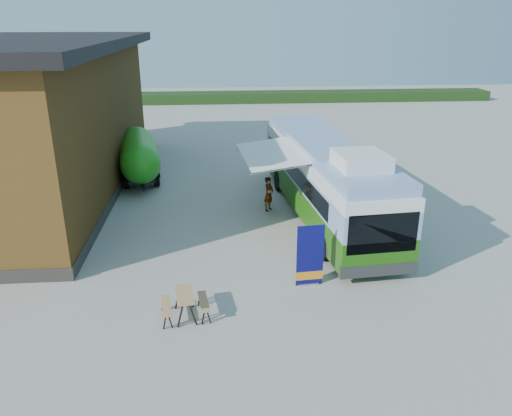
{
  "coord_description": "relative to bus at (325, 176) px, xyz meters",
  "views": [
    {
      "loc": [
        -1.5,
        -15.46,
        8.4
      ],
      "look_at": [
        -0.0,
        2.76,
        1.4
      ],
      "focal_mm": 35.0,
      "sensor_mm": 36.0,
      "label": 1
    }
  ],
  "objects": [
    {
      "name": "ground",
      "position": [
        -3.24,
        -5.19,
        -1.89
      ],
      "size": [
        100.0,
        100.0,
        0.0
      ],
      "primitive_type": "plane",
      "color": "#BCB7AD",
      "rests_on": "ground"
    },
    {
      "name": "barn",
      "position": [
        -13.74,
        4.81,
        1.7
      ],
      "size": [
        9.6,
        21.2,
        7.5
      ],
      "color": "brown",
      "rests_on": "ground"
    },
    {
      "name": "hedge",
      "position": [
        4.76,
        32.81,
        -1.39
      ],
      "size": [
        40.0,
        3.0,
        1.0
      ],
      "primitive_type": "cube",
      "color": "#264419",
      "rests_on": "ground"
    },
    {
      "name": "bus",
      "position": [
        0.0,
        0.0,
        0.0
      ],
      "size": [
        3.84,
        13.05,
        3.95
      ],
      "rotation": [
        0.0,
        0.0,
        0.09
      ],
      "color": "#377413",
      "rests_on": "ground"
    },
    {
      "name": "awning",
      "position": [
        -2.03,
        -0.17,
        0.98
      ],
      "size": [
        3.32,
        4.9,
        0.55
      ],
      "rotation": [
        0.0,
        0.0,
        0.09
      ],
      "color": "white",
      "rests_on": "ground"
    },
    {
      "name": "banner",
      "position": [
        -1.76,
        -6.11,
        -1.01
      ],
      "size": [
        0.94,
        0.24,
        2.16
      ],
      "rotation": [
        0.0,
        0.0,
        0.09
      ],
      "color": "#0B0C59",
      "rests_on": "ground"
    },
    {
      "name": "picnic_table",
      "position": [
        -5.8,
        -7.71,
        -1.31
      ],
      "size": [
        1.51,
        1.39,
        0.78
      ],
      "rotation": [
        0.0,
        0.0,
        0.14
      ],
      "color": "tan",
      "rests_on": "ground"
    },
    {
      "name": "person_a",
      "position": [
        -2.38,
        0.89,
        -1.09
      ],
      "size": [
        0.64,
        0.7,
        1.61
      ],
      "primitive_type": "imported",
      "rotation": [
        0.0,
        0.0,
        0.99
      ],
      "color": "#999999",
      "rests_on": "ground"
    },
    {
      "name": "person_b",
      "position": [
        -8.25,
        6.29,
        -1.0
      ],
      "size": [
        1.02,
        1.09,
        1.78
      ],
      "primitive_type": "imported",
      "rotation": [
        0.0,
        0.0,
        -2.1
      ],
      "color": "#999999",
      "rests_on": "ground"
    },
    {
      "name": "slurry_tanker",
      "position": [
        -8.94,
        6.09,
        -0.44
      ],
      "size": [
        2.79,
        6.73,
        2.51
      ],
      "rotation": [
        0.0,
        0.0,
        0.18
      ],
      "color": "green",
      "rests_on": "ground"
    }
  ]
}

